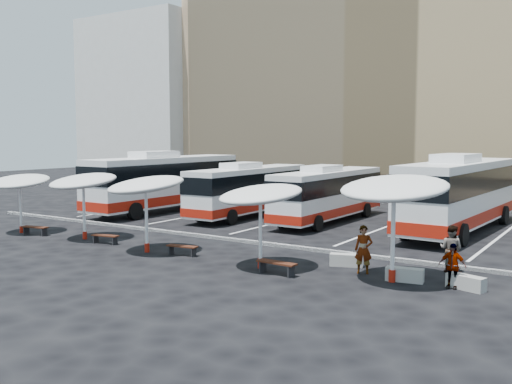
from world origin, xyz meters
The scene contains 24 objects.
ground centered at (0.00, 0.00, 0.00)m, with size 120.00×120.00×0.00m, color black.
sandstone_building centered at (0.00, 31.87, 12.63)m, with size 42.00×18.25×29.60m.
apartment_block centered at (-28.00, 28.00, 9.00)m, with size 14.00×14.00×18.00m, color silver.
curb_divider centered at (0.00, 0.50, 0.07)m, with size 34.00×0.25×0.15m, color black.
bay_lines centered at (0.00, 8.00, 0.01)m, with size 24.15×12.00×0.01m.
bus_0 centered at (-9.25, 7.35, 2.11)m, with size 3.08×13.00×4.12m.
bus_1 centered at (-2.98, 8.29, 1.78)m, with size 2.64×10.99×3.48m.
bus_2 centered at (2.35, 8.89, 1.75)m, with size 2.59×10.82×3.43m.
bus_3 centered at (9.83, 9.71, 2.15)m, with size 3.56×13.37×4.20m.
sunshade_0 centered at (-9.57, -3.66, 2.73)m, with size 3.90×3.93×3.22m.
sunshade_1 centered at (-5.23, -3.10, 2.89)m, with size 3.45×3.49×3.40m.
sunshade_2 centered at (-0.37, -3.73, 2.98)m, with size 4.40×4.43×3.51m.
sunshade_3 centered at (5.53, -3.60, 2.88)m, with size 4.23×4.25×3.38m.
sunshade_4 centered at (10.54, -2.81, 3.31)m, with size 4.22×4.26×3.90m.
wood_bench_0 centered at (-8.30, -3.73, 0.35)m, with size 1.54×0.69×0.46m.
wood_bench_1 centered at (-3.42, -3.40, 0.33)m, with size 1.44×0.61×0.43m.
wood_bench_2 centered at (1.41, -3.43, 0.33)m, with size 1.45×0.57×0.43m.
wood_bench_3 centered at (6.59, -4.15, 0.38)m, with size 1.62×0.53×0.49m.
conc_bench_0 centered at (8.18, -1.44, 0.24)m, with size 1.29×0.43×0.48m, color gray.
conc_bench_1 centered at (10.89, -2.52, 0.24)m, with size 1.30×0.43×0.49m, color gray.
conc_bench_2 centered at (12.95, -2.42, 0.24)m, with size 1.28×0.43×0.48m, color gray.
passenger_0 centered at (9.20, -2.18, 0.91)m, with size 0.66×0.43×1.81m, color black.
passenger_1 centered at (11.89, -0.26, 0.90)m, with size 0.88×0.68×1.80m, color black.
passenger_2 centered at (12.52, -2.53, 0.77)m, with size 0.90×0.38×1.54m, color black.
Camera 1 is at (17.30, -21.90, 5.11)m, focal length 40.00 mm.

